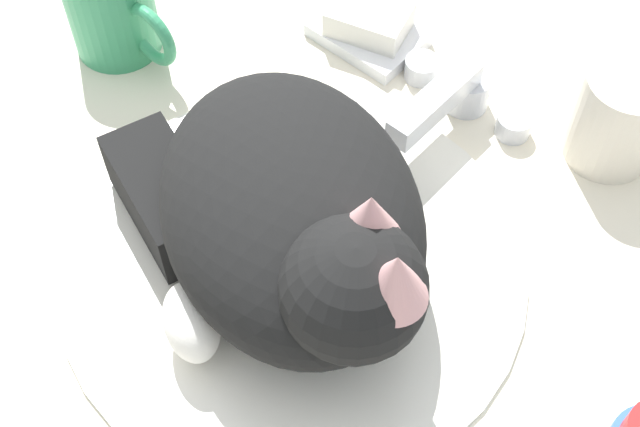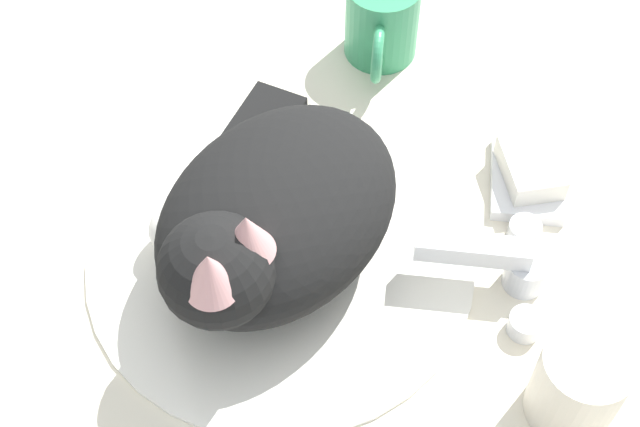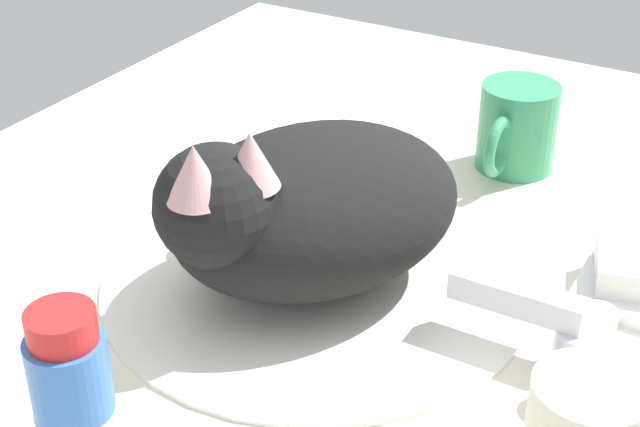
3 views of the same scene
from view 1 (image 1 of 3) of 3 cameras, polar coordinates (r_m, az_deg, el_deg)
The scene contains 8 objects.
ground_plane at distance 62.78cm, azimuth -1.73°, elevation -4.07°, with size 110.00×82.50×3.00cm, color silver.
sink_basin at distance 61.16cm, azimuth -1.77°, elevation -3.17°, with size 32.94×32.94×0.78cm, color white.
faucet at distance 68.93cm, azimuth 8.93°, elevation 7.64°, with size 11.91×11.19×5.07cm.
cat at distance 55.07cm, azimuth -1.84°, elevation -0.59°, with size 28.77×25.74×14.64cm.
coffee_mug at distance 74.33cm, azimuth -13.40°, elevation 12.91°, with size 11.18×7.20×8.16cm.
rinse_cup at distance 68.07cm, azimuth 19.01°, elevation 5.98°, with size 6.63×6.63×7.88cm.
soap_dish at distance 75.42cm, azimuth 3.18°, elevation 11.64°, with size 9.00×6.40×1.20cm, color white.
soap_bar at distance 74.24cm, azimuth 3.24°, elevation 12.61°, with size 6.49×4.65×2.25cm, color white.
Camera 1 is at (22.83, -22.70, 52.39)cm, focal length 48.73 mm.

